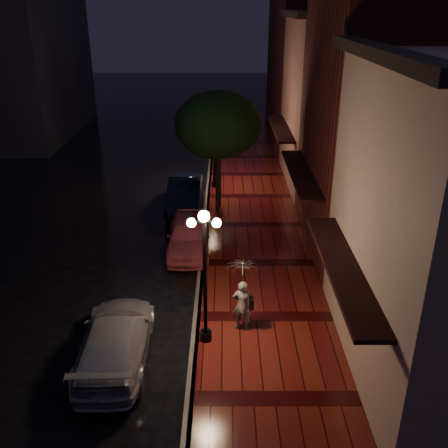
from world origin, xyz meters
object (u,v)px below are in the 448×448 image
(streetlamp_far, at_px, (214,144))
(woman_with_umbrella, at_px, (243,285))
(street_tree, at_px, (218,127))
(pink_car, at_px, (188,235))
(silver_car, at_px, (116,339))
(streetlamp_near, at_px, (205,270))
(parking_meter, at_px, (206,231))
(navy_car, at_px, (185,194))

(streetlamp_far, xyz_separation_m, woman_with_umbrella, (1.13, -13.39, -0.86))
(street_tree, xyz_separation_m, pink_car, (-1.21, -4.64, -3.51))
(silver_car, xyz_separation_m, woman_with_umbrella, (3.73, 1.34, 1.03))
(streetlamp_near, height_order, silver_car, streetlamp_near)
(parking_meter, bearing_deg, navy_car, 125.79)
(streetlamp_near, xyz_separation_m, street_tree, (0.26, 10.99, 1.64))
(streetlamp_near, relative_size, silver_car, 0.89)
(streetlamp_near, relative_size, parking_meter, 3.73)
(silver_car, bearing_deg, pink_car, -105.32)
(streetlamp_near, height_order, streetlamp_far, same)
(parking_meter, bearing_deg, woman_with_umbrella, -56.41)
(streetlamp_near, relative_size, navy_car, 0.91)
(pink_car, xyz_separation_m, woman_with_umbrella, (2.08, -5.74, 1.00))
(navy_car, height_order, parking_meter, navy_car)
(streetlamp_near, height_order, street_tree, street_tree)
(woman_with_umbrella, distance_m, parking_meter, 6.08)
(street_tree, height_order, woman_with_umbrella, street_tree)
(streetlamp_far, xyz_separation_m, navy_car, (-1.45, -2.83, -1.82))
(streetlamp_near, relative_size, woman_with_umbrella, 1.80)
(woman_with_umbrella, bearing_deg, pink_car, -57.93)
(pink_car, height_order, woman_with_umbrella, woman_with_umbrella)
(pink_car, distance_m, parking_meter, 0.77)
(street_tree, relative_size, silver_car, 1.20)
(pink_car, relative_size, navy_car, 0.92)
(silver_car, bearing_deg, navy_car, -97.69)
(pink_car, bearing_deg, woman_with_umbrella, -71.57)
(pink_car, xyz_separation_m, parking_meter, (0.75, 0.12, 0.11))
(navy_car, bearing_deg, pink_car, -83.92)
(pink_car, relative_size, parking_meter, 3.74)
(silver_car, distance_m, woman_with_umbrella, 4.10)
(navy_car, relative_size, silver_car, 0.97)
(streetlamp_far, distance_m, woman_with_umbrella, 13.47)
(streetlamp_near, xyz_separation_m, navy_car, (-1.45, 11.17, -1.82))
(street_tree, distance_m, woman_with_umbrella, 10.72)
(streetlamp_near, distance_m, pink_car, 6.69)
(navy_car, distance_m, silver_car, 11.96)
(streetlamp_far, bearing_deg, parking_meter, -91.52)
(streetlamp_far, distance_m, navy_car, 3.67)
(navy_car, bearing_deg, street_tree, -5.90)
(street_tree, height_order, silver_car, street_tree)
(street_tree, relative_size, pink_car, 1.34)
(streetlamp_far, xyz_separation_m, parking_meter, (-0.20, -7.53, -1.75))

